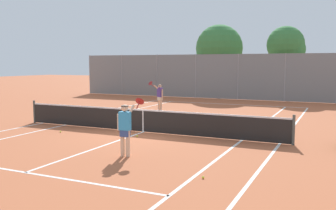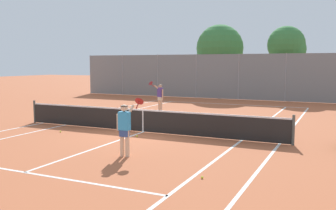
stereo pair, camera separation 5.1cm
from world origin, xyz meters
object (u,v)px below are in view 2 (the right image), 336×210
(loose_tennis_ball_0, at_px, (137,136))
(tree_behind_right, at_px, (288,46))
(loose_tennis_ball_2, at_px, (202,177))
(loose_tennis_ball_1, at_px, (60,132))
(player_far_left, at_px, (160,95))
(player_near_side, at_px, (125,126))
(tree_behind_left, at_px, (218,50))
(tennis_net, at_px, (143,120))

(loose_tennis_ball_0, bearing_deg, tree_behind_right, 80.32)
(loose_tennis_ball_2, xyz_separation_m, tree_behind_right, (-0.98, 22.20, 4.16))
(loose_tennis_ball_1, bearing_deg, loose_tennis_ball_2, -24.64)
(player_far_left, relative_size, loose_tennis_ball_0, 26.88)
(player_far_left, bearing_deg, player_near_side, -69.16)
(player_near_side, bearing_deg, loose_tennis_ball_0, 112.95)
(tree_behind_left, xyz_separation_m, tree_behind_right, (5.70, -0.16, 0.19))
(tennis_net, relative_size, player_near_side, 6.76)
(player_near_side, distance_m, loose_tennis_ball_1, 5.16)
(loose_tennis_ball_1, distance_m, tree_behind_right, 20.30)
(tennis_net, distance_m, tree_behind_right, 17.98)
(loose_tennis_ball_1, relative_size, tree_behind_left, 0.01)
(tennis_net, height_order, player_far_left, player_far_left)
(loose_tennis_ball_0, bearing_deg, player_far_left, 110.06)
(player_near_side, xyz_separation_m, tree_behind_left, (-3.77, 21.24, 3.07))
(tennis_net, relative_size, player_far_left, 6.76)
(player_far_left, relative_size, loose_tennis_ball_2, 26.88)
(loose_tennis_ball_1, distance_m, loose_tennis_ball_2, 8.19)
(loose_tennis_ball_0, relative_size, tree_behind_right, 0.01)
(tree_behind_right, bearing_deg, loose_tennis_ball_2, -87.47)
(player_far_left, bearing_deg, loose_tennis_ball_2, -59.31)
(loose_tennis_ball_0, bearing_deg, loose_tennis_ball_2, -43.72)
(loose_tennis_ball_2, xyz_separation_m, tree_behind_left, (-6.68, 22.36, 3.97))
(tennis_net, bearing_deg, tree_behind_right, 78.84)
(player_far_left, distance_m, tree_behind_right, 12.53)
(loose_tennis_ball_1, xyz_separation_m, tree_behind_left, (0.76, 18.95, 3.97))
(tennis_net, xyz_separation_m, loose_tennis_ball_1, (-3.06, -1.52, -0.48))
(loose_tennis_ball_1, height_order, tree_behind_left, tree_behind_left)
(player_far_left, relative_size, loose_tennis_ball_1, 26.88)
(tennis_net, bearing_deg, tree_behind_left, 97.50)
(loose_tennis_ball_0, height_order, tree_behind_right, tree_behind_right)
(loose_tennis_ball_2, distance_m, tree_behind_right, 22.61)
(player_near_side, distance_m, loose_tennis_ball_0, 3.17)
(tree_behind_left, bearing_deg, loose_tennis_ball_2, -73.36)
(tennis_net, bearing_deg, player_near_side, -68.89)
(tennis_net, distance_m, loose_tennis_ball_2, 6.62)
(tree_behind_right, bearing_deg, tennis_net, -101.16)
(loose_tennis_ball_2, bearing_deg, tree_behind_right, 92.53)
(player_near_side, height_order, loose_tennis_ball_1, player_near_side)
(loose_tennis_ball_0, bearing_deg, tree_behind_left, 97.97)
(tennis_net, height_order, tree_behind_left, tree_behind_left)
(player_near_side, relative_size, tree_behind_right, 0.31)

